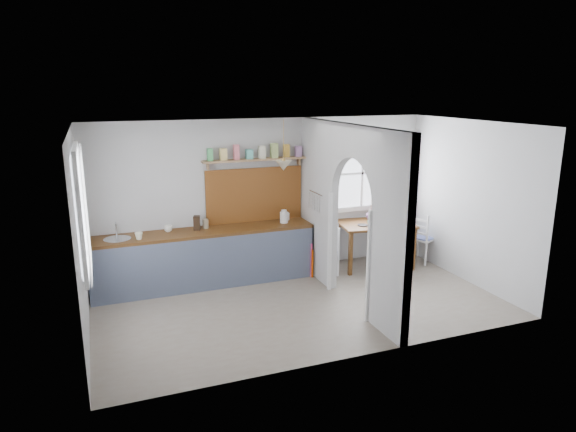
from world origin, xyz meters
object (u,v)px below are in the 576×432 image
object	(u,v)px
dining_table	(375,244)
chair_right	(423,237)
chair_left	(327,249)
vase	(372,214)
kettle	(284,216)

from	to	relation	value
dining_table	chair_right	size ratio (longest dim) A/B	1.37
chair_left	vase	bearing A→B (deg)	125.29
chair_right	vase	distance (m)	1.05
dining_table	vase	world-z (taller)	vase
kettle	vase	world-z (taller)	kettle
dining_table	vase	xyz separation A→B (m)	(0.04, 0.21, 0.50)
vase	kettle	bearing A→B (deg)	-179.19
chair_left	kettle	xyz separation A→B (m)	(-0.71, 0.20, 0.59)
chair_right	vase	bearing A→B (deg)	48.40
dining_table	vase	distance (m)	0.54
chair_left	chair_right	distance (m)	1.87
chair_right	kettle	bearing A→B (deg)	60.43
dining_table	chair_left	distance (m)	0.93
chair_right	vase	size ratio (longest dim) A/B	4.37
dining_table	chair_left	xyz separation A→B (m)	(-0.93, -0.02, 0.02)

